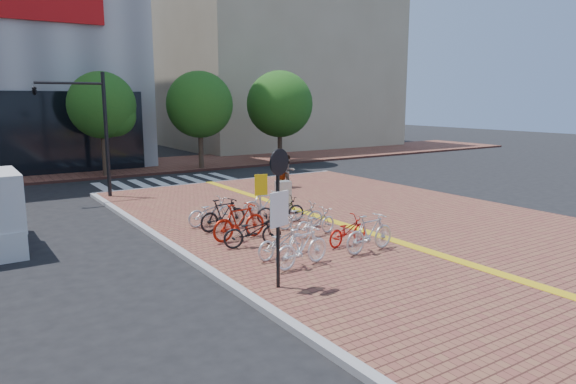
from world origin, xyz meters
TOP-DOWN VIEW (x-y plane):
  - ground at (0.00, 0.00)m, footprint 120.00×120.00m
  - sidewalk at (3.00, -5.00)m, footprint 14.00×34.00m
  - tactile_strip at (2.00, -5.00)m, footprint 0.40×34.00m
  - kerb_west at (-4.00, -5.00)m, footprint 0.25×34.00m
  - kerb_north at (3.00, 12.00)m, footprint 14.00×0.25m
  - far_sidewalk at (0.00, 21.00)m, footprint 70.00×8.00m
  - building_beige at (18.00, 32.00)m, footprint 20.00×18.00m
  - crosswalk at (0.50, 14.00)m, footprint 7.50×4.00m
  - street_trees at (5.04, 17.45)m, footprint 16.20×4.60m
  - bike_0 at (-1.88, -2.40)m, footprint 1.84×0.73m
  - bike_1 at (-1.88, -1.38)m, footprint 1.81×0.91m
  - bike_2 at (-2.04, -0.02)m, footprint 1.91×0.96m
  - bike_3 at (-2.00, 0.90)m, footprint 1.98×0.74m
  - bike_4 at (-1.89, 2.26)m, footprint 1.85×0.74m
  - bike_5 at (-1.96, 3.15)m, footprint 1.90×0.92m
  - bike_6 at (0.53, -2.36)m, footprint 1.90×0.67m
  - bike_7 at (0.49, -1.42)m, footprint 1.75×0.88m
  - bike_8 at (0.29, -0.04)m, footprint 1.74×0.80m
  - bike_9 at (0.41, 1.03)m, footprint 1.78×0.89m
  - bike_10 at (0.29, 2.09)m, footprint 1.89×0.94m
  - bike_11 at (0.26, 3.15)m, footprint 1.76×0.82m
  - pedestrian_a at (4.29, 8.25)m, footprint 0.72×0.64m
  - pedestrian_b at (4.68, 8.34)m, footprint 0.82×0.66m
  - utility_box at (1.35, 3.56)m, footprint 0.61×0.48m
  - yellow_sign at (-0.25, 2.56)m, footprint 0.47×0.16m
  - notice_sign at (-3.21, -3.37)m, footprint 0.59×0.23m
  - traffic_light_pole at (-4.79, 10.74)m, footprint 2.99×1.15m

SIDE VIEW (x-z plane):
  - ground at x=0.00m, z-range 0.00..0.00m
  - crosswalk at x=0.50m, z-range 0.00..0.01m
  - sidewalk at x=3.00m, z-range 0.00..0.15m
  - far_sidewalk at x=0.00m, z-range 0.00..0.15m
  - kerb_west at x=-4.00m, z-range 0.00..0.15m
  - kerb_north at x=3.00m, z-range 0.00..0.15m
  - tactile_strip at x=2.00m, z-range 0.15..0.16m
  - bike_8 at x=0.29m, z-range 0.15..1.03m
  - bike_7 at x=0.49m, z-range 0.15..1.03m
  - bike_9 at x=0.41m, z-range 0.15..1.04m
  - bike_1 at x=-1.88m, z-range 0.15..1.06m
  - bike_10 at x=0.29m, z-range 0.15..1.10m
  - bike_2 at x=-2.04m, z-range 0.15..1.11m
  - bike_5 at x=-1.96m, z-range 0.15..1.11m
  - bike_11 at x=0.26m, z-range 0.15..1.17m
  - bike_0 at x=-1.88m, z-range 0.15..1.23m
  - bike_4 at x=-1.89m, z-range 0.15..1.23m
  - bike_6 at x=0.53m, z-range 0.15..1.27m
  - bike_3 at x=-2.00m, z-range 0.15..1.31m
  - utility_box at x=1.35m, z-range 0.15..1.37m
  - pedestrian_b at x=4.68m, z-range 0.15..1.77m
  - pedestrian_a at x=4.29m, z-range 0.15..1.81m
  - yellow_sign at x=-0.25m, z-range 0.49..2.23m
  - notice_sign at x=-3.21m, z-range 0.58..3.86m
  - traffic_light_pole at x=-4.79m, z-range 1.21..6.77m
  - street_trees at x=5.04m, z-range 0.92..7.27m
  - building_beige at x=18.00m, z-range 0.00..18.00m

